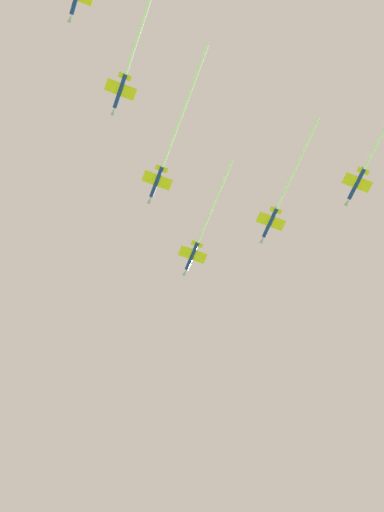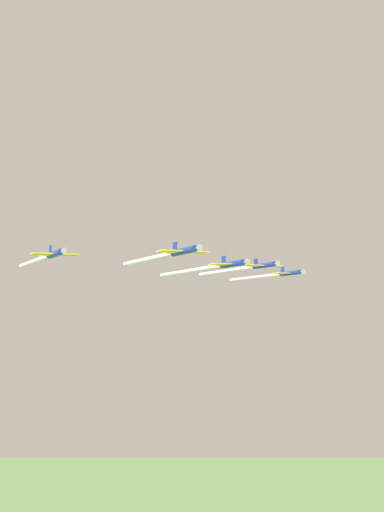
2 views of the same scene
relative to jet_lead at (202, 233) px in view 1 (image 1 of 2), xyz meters
The scene contains 5 objects.
jet_lead is the anchor object (origin of this frame).
jet_port_inner 30.15m from the jet_lead, 91.66° to the left, with size 34.45×38.62×2.69m.
jet_starboard_inner 28.02m from the jet_lead, behind, with size 29.78×33.37×2.69m.
jet_port_outer 58.34m from the jet_lead, 90.01° to the left, with size 32.41×36.32×2.69m.
jet_starboard_outer 57.28m from the jet_lead, behind, with size 30.06×33.68×2.69m.
Camera 1 is at (-40.47, 75.07, 2.72)m, focal length 42.58 mm.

